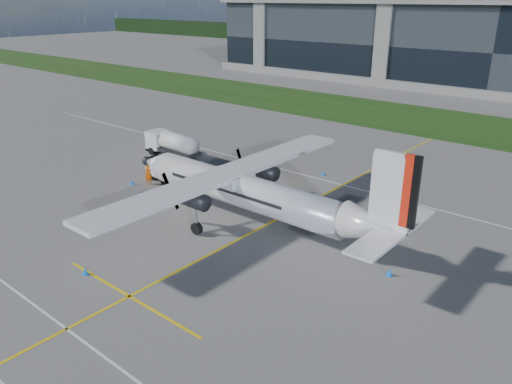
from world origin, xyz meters
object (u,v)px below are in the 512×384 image
object	(u,v)px
pylon_west	(335,0)
baggage_tug	(163,169)
safety_cone_fwd	(132,182)
safety_cone_nose_port	(142,193)
ground_crew_person	(148,173)
safety_cone_nose_stbd	(167,180)
safety_cone_portwing	(85,271)
safety_cone_stbdwing	(323,173)
fuel_tanker_truck	(169,144)
turboprop_aircraft	(252,175)
safety_cone_tail	(389,272)

from	to	relation	value
pylon_west	baggage_tug	size ratio (longest dim) A/B	8.98
safety_cone_fwd	safety_cone_nose_port	world-z (taller)	same
ground_crew_person	safety_cone_nose_port	bearing A→B (deg)	-121.74
safety_cone_nose_stbd	safety_cone_portwing	xyz separation A→B (m)	(8.80, -14.24, 0.00)
ground_crew_person	safety_cone_stbdwing	size ratio (longest dim) A/B	4.19
baggage_tug	safety_cone_stbdwing	distance (m)	15.39
pylon_west	safety_cone_portwing	distance (m)	175.66
fuel_tanker_truck	safety_cone_nose_port	xyz separation A→B (m)	(7.10, -9.38, -1.08)
safety_cone_nose_stbd	safety_cone_portwing	bearing A→B (deg)	-58.28
safety_cone_nose_port	safety_cone_portwing	xyz separation A→B (m)	(8.07, -10.68, 0.00)
safety_cone_portwing	turboprop_aircraft	bearing A→B (deg)	76.26
turboprop_aircraft	safety_cone_stbdwing	bearing A→B (deg)	97.92
safety_cone_stbdwing	safety_cone_nose_stbd	bearing A→B (deg)	-132.30
safety_cone_tail	safety_cone_nose_port	size ratio (longest dim) A/B	1.00
baggage_tug	safety_cone_nose_port	world-z (taller)	baggage_tug
ground_crew_person	safety_cone_nose_port	world-z (taller)	ground_crew_person
pylon_west	turboprop_aircraft	xyz separation A→B (m)	(81.94, -143.73, -11.06)
safety_cone_fwd	safety_cone_portwing	bearing A→B (deg)	-47.24
turboprop_aircraft	safety_cone_stbdwing	size ratio (longest dim) A/B	52.54
baggage_tug	safety_cone_tail	bearing A→B (deg)	-5.95
turboprop_aircraft	ground_crew_person	world-z (taller)	turboprop_aircraft
turboprop_aircraft	safety_cone_nose_stbd	distance (m)	12.55
turboprop_aircraft	safety_cone_nose_stbd	world-z (taller)	turboprop_aircraft
pylon_west	turboprop_aircraft	distance (m)	165.82
safety_cone_tail	safety_cone_portwing	bearing A→B (deg)	-140.39
safety_cone_nose_stbd	safety_cone_tail	xyz separation A→B (m)	(23.47, -2.11, 0.00)
safety_cone_nose_stbd	safety_cone_stbdwing	world-z (taller)	same
turboprop_aircraft	ground_crew_person	size ratio (longest dim) A/B	12.54
baggage_tug	safety_cone_nose_stbd	distance (m)	1.33
baggage_tug	safety_cone_nose_stbd	world-z (taller)	baggage_tug
safety_cone_nose_stbd	safety_cone_tail	distance (m)	23.56
safety_cone_tail	safety_cone_fwd	xyz separation A→B (m)	(-25.62, -0.28, 0.00)
turboprop_aircraft	safety_cone_portwing	world-z (taller)	turboprop_aircraft
pylon_west	ground_crew_person	distance (m)	159.72
fuel_tanker_truck	safety_cone_stbdwing	xyz separation A→B (m)	(16.45, 5.26, -1.08)
safety_cone_nose_stbd	safety_cone_portwing	size ratio (longest dim) A/B	1.00
safety_cone_nose_stbd	turboprop_aircraft	bearing A→B (deg)	-8.24
ground_crew_person	safety_cone_nose_stbd	size ratio (longest dim) A/B	4.19
safety_cone_portwing	fuel_tanker_truck	bearing A→B (deg)	127.08
safety_cone_fwd	safety_cone_stbdwing	bearing A→B (deg)	47.76
fuel_tanker_truck	safety_cone_portwing	xyz separation A→B (m)	(15.17, -20.06, -1.08)
ground_crew_person	safety_cone_tail	size ratio (longest dim) A/B	4.19
fuel_tanker_truck	safety_cone_nose_stbd	xyz separation A→B (m)	(6.36, -5.82, -1.08)
safety_cone_tail	safety_cone_stbdwing	size ratio (longest dim) A/B	1.00
turboprop_aircraft	safety_cone_nose_stbd	xyz separation A→B (m)	(-11.87, 1.72, -3.69)
baggage_tug	safety_cone_nose_port	distance (m)	4.43
safety_cone_stbdwing	baggage_tug	bearing A→B (deg)	-136.18
turboprop_aircraft	safety_cone_fwd	bearing A→B (deg)	-177.24
safety_cone_tail	safety_cone_fwd	distance (m)	25.62
pylon_west	safety_cone_stbdwing	bearing A→B (deg)	-58.52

